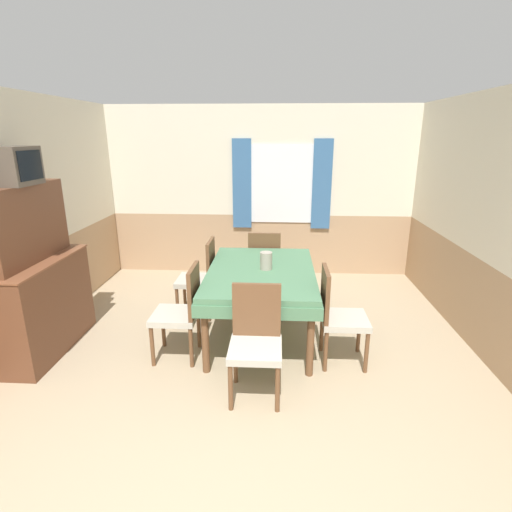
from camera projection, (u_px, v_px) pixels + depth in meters
wall_back at (261, 192)px, 6.21m from camera, size 5.09×0.10×2.60m
wall_left at (21, 222)px, 4.13m from camera, size 0.05×4.99×2.60m
wall_right at (493, 228)px, 3.87m from camera, size 0.05×4.99×2.60m
dining_table at (261, 278)px, 4.31m from camera, size 1.16×1.71×0.78m
chair_head_near at (256, 338)px, 3.37m from camera, size 0.44×0.44×0.96m
chair_left_far at (201, 275)px, 4.87m from camera, size 0.44×0.44×0.96m
chair_right_near at (337, 313)px, 3.84m from camera, size 0.44×0.44×0.96m
chair_head_window at (265, 263)px, 5.34m from camera, size 0.44×0.44×0.96m
chair_left_near at (182, 309)px, 3.93m from camera, size 0.44×0.44×0.96m
sideboard at (38, 284)px, 4.01m from camera, size 0.46×1.26×1.72m
tv at (16, 166)px, 3.63m from camera, size 0.29×0.42×0.35m
vase at (266, 261)px, 4.27m from camera, size 0.13×0.13×0.19m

